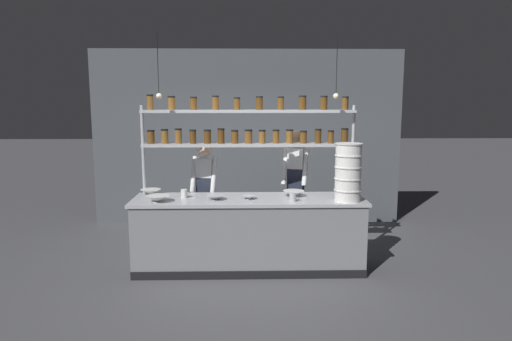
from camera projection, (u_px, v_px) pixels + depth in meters
ground_plane at (249, 268)px, 5.87m from camera, size 40.00×40.00×0.00m
back_wall at (248, 138)px, 7.90m from camera, size 5.31×0.12×2.99m
prep_counter at (249, 234)px, 5.80m from camera, size 2.91×0.76×0.92m
spice_shelf_unit at (248, 131)px, 5.93m from camera, size 2.79×0.28×2.21m
chef_left at (205, 190)px, 6.38m from camera, size 0.40×0.32×1.56m
chef_center at (296, 182)px, 6.46m from camera, size 0.42×0.35×1.72m
container_stack at (348, 172)px, 5.51m from camera, size 0.33×0.33×0.71m
prep_bowl_near_left at (249, 197)px, 5.67m from camera, size 0.17×0.17×0.05m
prep_bowl_center_front at (294, 194)px, 5.82m from camera, size 0.27×0.27×0.07m
prep_bowl_center_back at (158, 199)px, 5.51m from camera, size 0.29×0.29×0.08m
prep_bowl_near_right at (215, 198)px, 5.62m from camera, size 0.22×0.22×0.06m
prep_bowl_far_left at (151, 192)px, 5.92m from camera, size 0.26×0.26×0.07m
serving_cup_front at (184, 194)px, 5.74m from camera, size 0.08×0.08×0.11m
serving_cup_by_board at (293, 197)px, 5.53m from camera, size 0.08×0.08×0.11m
pendant_light_row at (248, 92)px, 5.53m from camera, size 2.22×0.07×0.79m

